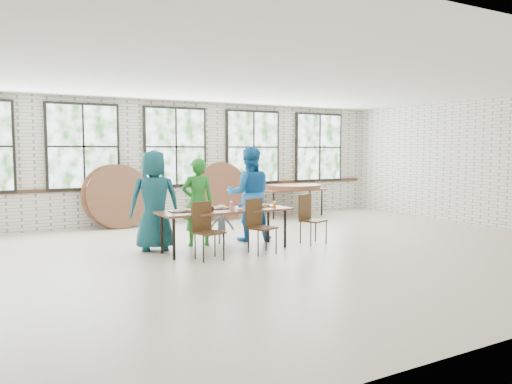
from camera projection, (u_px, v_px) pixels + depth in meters
room at (176, 149)px, 12.35m from camera, size 12.00×12.00×12.00m
dining_table at (225, 212)px, 8.90m from camera, size 2.40×0.81×0.74m
chair_near_left at (205, 226)px, 8.21m from camera, size 0.52×0.51×0.95m
chair_near_right at (258, 221)px, 8.70m from camera, size 0.53×0.52×0.95m
chair_spare at (309, 215)px, 9.60m from camera, size 0.55×0.54×0.95m
adult_teal at (154, 200)px, 8.91m from camera, size 1.00×0.78×1.80m
adult_green at (198, 202)px, 9.32m from camera, size 0.67×0.51×1.65m
toddler at (221, 224)px, 9.60m from camera, size 0.56×0.45×0.75m
adult_blue at (249, 194)px, 9.86m from camera, size 1.11×1.00×1.86m
storage_table at (293, 191)px, 13.51m from camera, size 1.81×0.78×0.74m
tabletop_clutter at (230, 208)px, 8.90m from camera, size 1.97×0.64×0.11m
round_tops_stacked at (293, 187)px, 13.50m from camera, size 1.50×1.50×0.13m
round_tops_leaning at (154, 195)px, 11.89m from camera, size 4.21×0.49×1.49m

